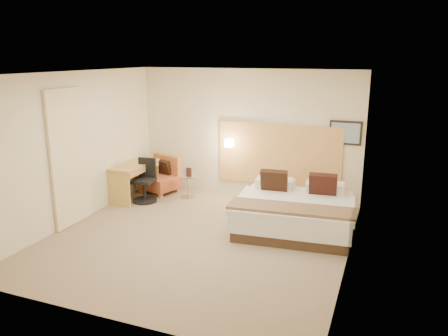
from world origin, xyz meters
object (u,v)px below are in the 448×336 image
at_px(desk, 135,171).
at_px(lounge_chair, 161,178).
at_px(bed, 295,211).
at_px(side_table, 188,185).
at_px(desk_chair, 145,184).

bearing_deg(desk, lounge_chair, 65.42).
xyz_separation_m(bed, desk, (-3.51, 0.40, 0.28)).
xyz_separation_m(side_table, desk, (-1.02, -0.43, 0.32)).
height_order(bed, side_table, bed).
relative_size(desk, desk_chair, 1.37).
bearing_deg(lounge_chair, desk, -114.58).
bearing_deg(bed, desk_chair, 174.66).
bearing_deg(lounge_chair, bed, -17.06).
bearing_deg(bed, side_table, 161.71).
xyz_separation_m(lounge_chair, desk, (-0.27, -0.60, 0.28)).
distance_m(bed, desk, 3.55).
distance_m(desk, desk_chair, 0.38).
bearing_deg(side_table, bed, -18.29).
bearing_deg(bed, lounge_chair, 162.94).
bearing_deg(desk_chair, desk, 162.12).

